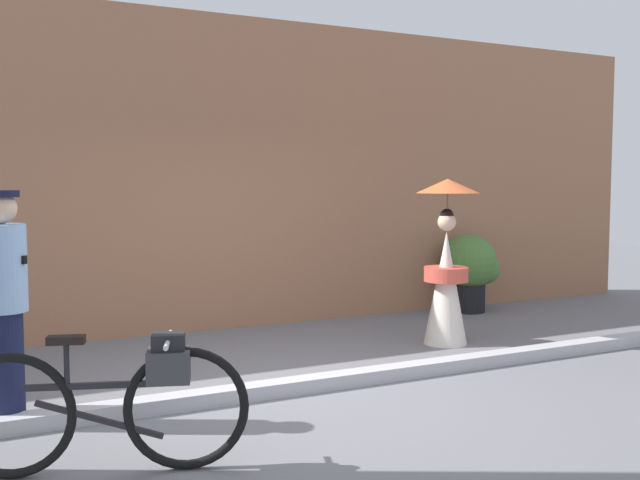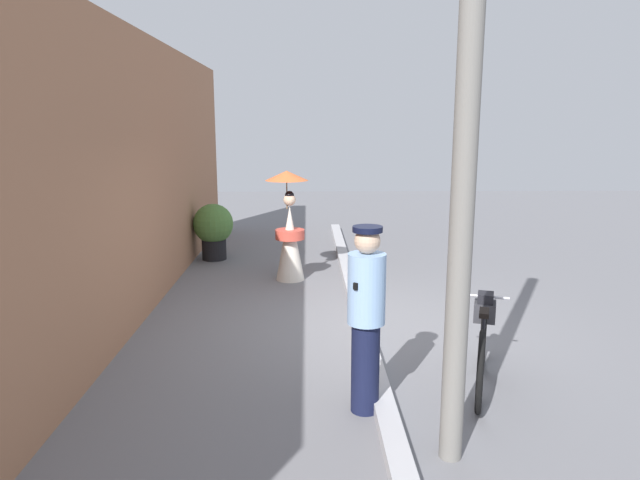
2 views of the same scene
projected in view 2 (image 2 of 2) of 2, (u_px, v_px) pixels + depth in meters
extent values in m
plane|color=slate|center=(361.00, 326.00, 7.53)|extent=(30.00, 30.00, 0.00)
cube|color=#9E6B4C|center=(112.00, 181.00, 7.07)|extent=(14.00, 0.40, 3.82)
cube|color=#B2B2B7|center=(361.00, 322.00, 7.51)|extent=(14.00, 0.20, 0.12)
torus|color=black|center=(484.00, 333.00, 6.22)|extent=(0.75, 0.30, 0.77)
torus|color=black|center=(480.00, 372.00, 5.25)|extent=(0.75, 0.30, 0.77)
cube|color=black|center=(483.00, 334.00, 5.70)|extent=(0.84, 0.31, 0.04)
cube|color=black|center=(482.00, 355.00, 5.74)|extent=(0.73, 0.27, 0.28)
cylinder|color=black|center=(483.00, 329.00, 5.50)|extent=(0.03, 0.03, 0.32)
cube|color=black|center=(484.00, 313.00, 5.47)|extent=(0.24, 0.16, 0.05)
cylinder|color=silver|center=(486.00, 297.00, 6.04)|extent=(0.18, 0.46, 0.03)
cube|color=#333338|center=(485.00, 311.00, 6.07)|extent=(0.32, 0.29, 0.20)
cube|color=black|center=(485.00, 299.00, 6.04)|extent=(0.24, 0.22, 0.14)
cylinder|color=#141938|center=(365.00, 367.00, 5.25)|extent=(0.26, 0.26, 0.85)
cylinder|color=#8CB2E0|center=(367.00, 289.00, 5.10)|extent=(0.34, 0.34, 0.64)
sphere|color=#D8B293|center=(367.00, 241.00, 5.01)|extent=(0.23, 0.23, 0.23)
cylinder|color=black|center=(368.00, 229.00, 4.99)|extent=(0.27, 0.27, 0.05)
cube|color=black|center=(367.00, 282.00, 5.09)|extent=(0.32, 0.27, 0.06)
cone|color=silver|center=(290.00, 243.00, 9.64)|extent=(0.48, 0.48, 1.26)
cylinder|color=#D14C3D|center=(290.00, 234.00, 9.61)|extent=(0.49, 0.49, 0.16)
sphere|color=beige|center=(290.00, 200.00, 9.50)|extent=(0.20, 0.20, 0.20)
sphere|color=black|center=(290.00, 195.00, 9.48)|extent=(0.15, 0.15, 0.15)
cylinder|color=olive|center=(287.00, 192.00, 9.51)|extent=(0.02, 0.02, 0.55)
cone|color=orange|center=(287.00, 176.00, 9.45)|extent=(0.71, 0.71, 0.16)
cylinder|color=black|center=(214.00, 249.00, 11.18)|extent=(0.47, 0.47, 0.40)
sphere|color=#4C7A38|center=(213.00, 224.00, 11.08)|extent=(0.77, 0.77, 0.77)
sphere|color=#4C7A38|center=(221.00, 227.00, 11.29)|extent=(0.42, 0.42, 0.42)
cylinder|color=slate|center=(465.00, 153.00, 4.11)|extent=(0.18, 0.18, 4.80)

